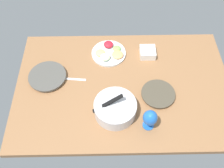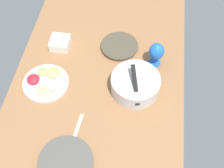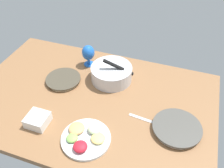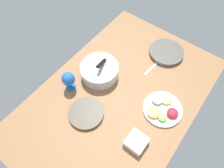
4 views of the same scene
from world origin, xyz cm
name	(u,v)px [view 1 (image 1 of 4)]	position (x,y,z in cm)	size (l,w,h in cm)	color
ground_plane	(123,87)	(0.00, 0.00, -2.00)	(160.00, 104.00, 4.00)	#8C603D
dinner_plate_left	(158,94)	(-24.56, 9.38, 1.39)	(24.42, 24.42, 2.68)	beige
dinner_plate_right	(48,77)	(57.03, -7.57, 1.65)	(28.24, 28.24, 3.17)	silver
mixing_bowl	(115,108)	(6.78, 22.71, 5.71)	(29.76, 28.73, 17.88)	silver
fruit_platter	(109,53)	(10.35, -30.67, 1.87)	(27.64, 27.64, 5.54)	silver
hurricane_glass_blue	(150,118)	(-15.12, 33.14, 10.38)	(9.46, 9.46, 16.88)	blue
square_bowl_white	(148,52)	(-20.64, -29.43, 3.44)	(12.23, 12.23, 6.19)	white
fork_by_right_plate	(74,79)	(37.03, -5.95, 0.30)	(18.00, 1.80, 0.60)	silver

